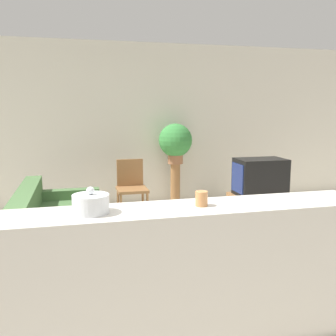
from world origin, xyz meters
The scene contains 11 objects.
ground_plane centered at (0.00, 0.00, 0.00)m, with size 14.00×14.00×0.00m, color beige.
wall_back centered at (0.00, 3.43, 1.35)m, with size 9.00×0.06×2.70m.
couch centered at (-0.89, 1.47, 0.26)m, with size 0.94×1.76×0.74m.
tv_stand centered at (1.87, 1.92, 0.20)m, with size 0.78×0.58×0.40m.
television centered at (1.87, 1.92, 0.66)m, with size 0.70×0.45×0.52m.
wooden_chair centered at (0.12, 2.57, 0.50)m, with size 0.44×0.44×0.87m.
plant_stand centered at (0.93, 3.06, 0.36)m, with size 0.16×0.16×0.73m.
potted_plant centered at (0.93, 3.06, 1.10)m, with size 0.55×0.55×0.66m.
foreground_counter centered at (0.00, -0.51, 0.49)m, with size 2.73×0.44×0.98m.
decorative_bowl centered at (-0.58, -0.51, 1.04)m, with size 0.23×0.23×0.17m.
candle_jar centered at (0.16, -0.51, 1.03)m, with size 0.08×0.08×0.10m.
Camera 1 is at (-0.65, -2.85, 1.64)m, focal length 40.00 mm.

